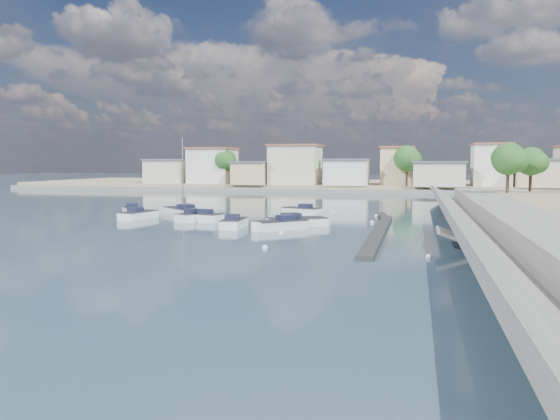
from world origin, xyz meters
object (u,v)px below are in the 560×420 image
motorboat_h (300,222)px  sailboat (182,211)px  motorboat_e (140,215)px  motorboat_c (200,218)px  motorboat_f (300,211)px  motorboat_a (235,223)px  motorboat_d (278,225)px  motorboat_g (133,211)px  motorboat_b (197,217)px

motorboat_h → sailboat: (-15.37, 7.57, 0.03)m
motorboat_h → motorboat_e: bearing=172.1°
motorboat_c → sailboat: bearing=128.2°
sailboat → motorboat_e: bearing=-117.0°
motorboat_f → motorboat_e: bearing=-151.0°
motorboat_a → motorboat_h: 6.14m
motorboat_f → motorboat_a: bearing=-103.9°
motorboat_d → motorboat_f: (-0.99, 14.22, 0.00)m
motorboat_g → motorboat_h: (20.96, -6.52, -0.00)m
motorboat_a → motorboat_h: same height
motorboat_a → motorboat_h: size_ratio=0.84×
motorboat_g → sailboat: 5.69m
motorboat_g → motorboat_h: size_ratio=0.80×
motorboat_b → motorboat_g: bearing=156.1°
motorboat_b → motorboat_e: same height
motorboat_f → motorboat_b: bearing=-135.4°
motorboat_f → motorboat_g: size_ratio=1.07×
motorboat_a → motorboat_c: 6.51m
motorboat_c → motorboat_h: same height
motorboat_a → motorboat_h: (5.65, 2.39, -0.00)m
motorboat_c → motorboat_f: bearing=48.4°
motorboat_a → motorboat_g: same height
motorboat_d → motorboat_e: size_ratio=0.90×
motorboat_c → sailboat: 7.50m
motorboat_h → motorboat_b: bearing=168.7°
motorboat_a → motorboat_e: same height
motorboat_e → sailboat: 5.70m
motorboat_a → motorboat_d: 4.39m
motorboat_a → motorboat_b: bearing=140.8°
motorboat_b → motorboat_e: 6.61m
motorboat_e → sailboat: bearing=63.0°
motorboat_b → motorboat_d: bearing=-27.8°
motorboat_b → motorboat_d: (10.05, -5.30, -0.00)m
motorboat_a → motorboat_g: bearing=149.8°
motorboat_d → motorboat_b: bearing=152.2°
motorboat_a → motorboat_c: size_ratio=1.00×
motorboat_e → motorboat_f: same height
motorboat_a → motorboat_f: size_ratio=0.99×
motorboat_f → motorboat_g: 19.23m
sailboat → motorboat_b: bearing=-52.9°
motorboat_b → motorboat_e: bearing=178.0°
motorboat_c → motorboat_h: bearing=-8.9°
motorboat_b → motorboat_h: 11.59m
motorboat_c → motorboat_e: size_ratio=0.92×
sailboat → motorboat_c: bearing=-51.8°
motorboat_c → motorboat_g: size_ratio=1.05×
sailboat → motorboat_d: bearing=-37.0°
motorboat_g → motorboat_f: bearing=14.0°
motorboat_c → sailboat: (-4.63, 5.89, 0.03)m
motorboat_d → motorboat_f: size_ratio=0.96×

